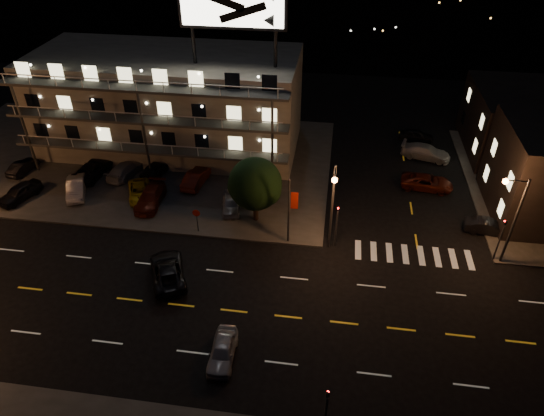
# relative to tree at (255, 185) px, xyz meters

# --- Properties ---
(ground) EXTENTS (140.00, 140.00, 0.00)m
(ground) POSITION_rel_tree_xyz_m (-1.70, -11.08, -3.81)
(ground) COLOR black
(ground) RESTS_ON ground
(curb_nw) EXTENTS (44.00, 24.00, 0.15)m
(curb_nw) POSITION_rel_tree_xyz_m (-15.70, 8.92, -3.74)
(curb_nw) COLOR #323230
(curb_nw) RESTS_ON ground
(motel) EXTENTS (28.00, 13.80, 18.10)m
(motel) POSITION_rel_tree_xyz_m (-11.64, 12.81, 1.53)
(motel) COLOR gray
(motel) RESTS_ON ground
(side_bldg_back) EXTENTS (14.06, 12.00, 7.00)m
(side_bldg_back) POSITION_rel_tree_xyz_m (28.29, 16.92, -0.31)
(side_bldg_back) COLOR black
(side_bldg_back) RESTS_ON ground
(streetlight_nc) EXTENTS (0.44, 1.92, 8.00)m
(streetlight_nc) POSITION_rel_tree_xyz_m (6.80, -3.14, 1.15)
(streetlight_nc) COLOR #2D2D30
(streetlight_nc) RESTS_ON ground
(streetlight_ne) EXTENTS (1.92, 0.44, 8.00)m
(streetlight_ne) POSITION_rel_tree_xyz_m (20.44, -2.78, 1.15)
(streetlight_ne) COLOR #2D2D30
(streetlight_ne) RESTS_ON ground
(signal_nw) EXTENTS (0.20, 0.27, 4.60)m
(signal_nw) POSITION_rel_tree_xyz_m (7.30, -2.58, -1.24)
(signal_nw) COLOR #2D2D30
(signal_nw) RESTS_ON ground
(signal_sw) EXTENTS (0.20, 0.27, 4.60)m
(signal_sw) POSITION_rel_tree_xyz_m (7.30, -19.57, -1.24)
(signal_sw) COLOR #2D2D30
(signal_sw) RESTS_ON ground
(signal_ne) EXTENTS (0.27, 0.20, 4.60)m
(signal_ne) POSITION_rel_tree_xyz_m (20.30, -2.58, -1.24)
(signal_ne) COLOR #2D2D30
(signal_ne) RESTS_ON ground
(banner_north) EXTENTS (0.83, 0.16, 6.40)m
(banner_north) POSITION_rel_tree_xyz_m (3.39, -2.68, -0.38)
(banner_north) COLOR #2D2D30
(banner_north) RESTS_ON ground
(stop_sign) EXTENTS (0.91, 0.11, 2.61)m
(stop_sign) POSITION_rel_tree_xyz_m (-4.70, -2.51, -2.10)
(stop_sign) COLOR #2D2D30
(stop_sign) RESTS_ON ground
(tree) EXTENTS (4.89, 4.71, 6.16)m
(tree) POSITION_rel_tree_xyz_m (0.00, 0.00, 0.00)
(tree) COLOR black
(tree) RESTS_ON curb_nw
(lot_car_0) EXTENTS (3.21, 4.72, 1.49)m
(lot_car_0) POSITION_rel_tree_xyz_m (-22.97, -0.01, -2.91)
(lot_car_0) COLOR black
(lot_car_0) RESTS_ON curb_nw
(lot_car_1) EXTENTS (3.20, 4.75, 1.48)m
(lot_car_1) POSITION_rel_tree_xyz_m (-17.98, 1.51, -2.92)
(lot_car_1) COLOR #97979C
(lot_car_1) RESTS_ON curb_nw
(lot_car_2) EXTENTS (3.66, 4.91, 1.24)m
(lot_car_2) POSITION_rel_tree_xyz_m (-11.67, 1.89, -3.04)
(lot_car_2) COLOR gold
(lot_car_2) RESTS_ON curb_nw
(lot_car_3) EXTENTS (2.19, 5.09, 1.46)m
(lot_car_3) POSITION_rel_tree_xyz_m (-10.24, 0.96, -2.93)
(lot_car_3) COLOR #52170B
(lot_car_3) RESTS_ON curb_nw
(lot_car_4) EXTENTS (2.38, 4.21, 1.35)m
(lot_car_4) POSITION_rel_tree_xyz_m (-2.54, 1.20, -2.98)
(lot_car_4) COLOR #97979C
(lot_car_4) RESTS_ON curb_nw
(lot_car_5) EXTENTS (1.83, 3.92, 1.24)m
(lot_car_5) POSITION_rel_tree_xyz_m (-25.44, 4.64, -3.04)
(lot_car_5) COLOR black
(lot_car_5) RESTS_ON curb_nw
(lot_car_6) EXTENTS (3.10, 5.50, 1.45)m
(lot_car_6) POSITION_rel_tree_xyz_m (-17.94, 4.94, -2.94)
(lot_car_6) COLOR black
(lot_car_6) RESTS_ON curb_nw
(lot_car_7) EXTENTS (3.01, 5.19, 1.41)m
(lot_car_7) POSITION_rel_tree_xyz_m (-14.57, 5.54, -2.95)
(lot_car_7) COLOR #97979C
(lot_car_7) RESTS_ON curb_nw
(lot_car_8) EXTENTS (2.72, 4.46, 1.42)m
(lot_car_8) POSITION_rel_tree_xyz_m (-11.46, 6.16, -2.95)
(lot_car_8) COLOR black
(lot_car_8) RESTS_ON curb_nw
(lot_car_9) EXTENTS (2.08, 4.67, 1.49)m
(lot_car_9) POSITION_rel_tree_xyz_m (-6.88, 4.91, -2.92)
(lot_car_9) COLOR #52170B
(lot_car_9) RESTS_ON curb_nw
(side_car_0) EXTENTS (4.10, 1.90, 1.30)m
(side_car_0) POSITION_rel_tree_xyz_m (20.52, 1.09, -3.16)
(side_car_0) COLOR black
(side_car_0) RESTS_ON ground
(side_car_1) EXTENTS (5.29, 2.86, 1.41)m
(side_car_1) POSITION_rel_tree_xyz_m (16.05, 7.67, -3.11)
(side_car_1) COLOR #52170B
(side_car_1) RESTS_ON ground
(side_car_2) EXTENTS (5.67, 3.46, 1.53)m
(side_car_2) POSITION_rel_tree_xyz_m (16.61, 13.87, -3.04)
(side_car_2) COLOR #97979C
(side_car_2) RESTS_ON ground
(side_car_3) EXTENTS (4.07, 2.05, 1.33)m
(side_car_3) POSITION_rel_tree_xyz_m (16.00, 17.99, -3.15)
(side_car_3) COLOR black
(side_car_3) RESTS_ON ground
(road_car_east) EXTENTS (1.73, 4.04, 1.36)m
(road_car_east) POSITION_rel_tree_xyz_m (0.42, -15.16, -3.13)
(road_car_east) COLOR #97979C
(road_car_east) RESTS_ON ground
(road_car_west) EXTENTS (4.41, 5.89, 1.49)m
(road_car_west) POSITION_rel_tree_xyz_m (-5.52, -8.38, -3.07)
(road_car_west) COLOR black
(road_car_west) RESTS_ON ground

